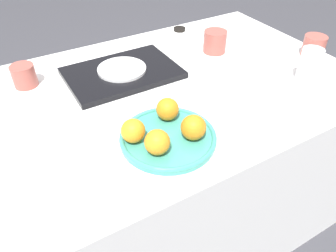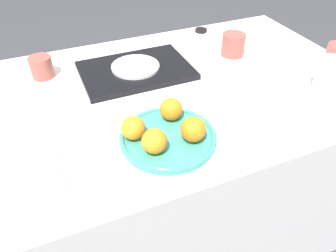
{
  "view_description": "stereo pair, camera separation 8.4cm",
  "coord_description": "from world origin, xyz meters",
  "px_view_note": "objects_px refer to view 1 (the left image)",
  "views": [
    {
      "loc": [
        -0.44,
        -0.8,
        1.29
      ],
      "look_at": [
        -0.11,
        -0.24,
        0.76
      ],
      "focal_mm": 35.0,
      "sensor_mm": 36.0,
      "label": 1
    },
    {
      "loc": [
        -0.37,
        -0.84,
        1.29
      ],
      "look_at": [
        -0.11,
        -0.24,
        0.76
      ],
      "focal_mm": 35.0,
      "sensor_mm": 36.0,
      "label": 2
    }
  ],
  "objects_px": {
    "napkin": "(35,195)",
    "soy_dish": "(180,29)",
    "cup_2": "(215,42)",
    "cup_1": "(314,46)",
    "water_glass": "(309,66)",
    "orange_2": "(167,109)",
    "fruit_platter": "(168,137)",
    "orange_1": "(157,142)",
    "side_plate": "(122,69)",
    "orange_3": "(133,131)",
    "cup_0": "(24,76)",
    "orange_0": "(193,127)",
    "serving_tray": "(122,73)"
  },
  "relations": [
    {
      "from": "fruit_platter",
      "to": "orange_0",
      "type": "distance_m",
      "value": 0.07
    },
    {
      "from": "fruit_platter",
      "to": "napkin",
      "type": "xyz_separation_m",
      "value": [
        -0.35,
        -0.01,
        -0.01
      ]
    },
    {
      "from": "napkin",
      "to": "soy_dish",
      "type": "bearing_deg",
      "value": 39.15
    },
    {
      "from": "orange_1",
      "to": "cup_1",
      "type": "xyz_separation_m",
      "value": [
        0.77,
        0.18,
        -0.01
      ]
    },
    {
      "from": "fruit_platter",
      "to": "orange_2",
      "type": "xyz_separation_m",
      "value": [
        0.04,
        0.07,
        0.04
      ]
    },
    {
      "from": "water_glass",
      "to": "orange_2",
      "type": "bearing_deg",
      "value": 175.45
    },
    {
      "from": "orange_1",
      "to": "orange_2",
      "type": "relative_size",
      "value": 1.01
    },
    {
      "from": "cup_2",
      "to": "fruit_platter",
      "type": "bearing_deg",
      "value": -139.18
    },
    {
      "from": "fruit_platter",
      "to": "soy_dish",
      "type": "bearing_deg",
      "value": 55.72
    },
    {
      "from": "orange_1",
      "to": "cup_1",
      "type": "distance_m",
      "value": 0.79
    },
    {
      "from": "cup_2",
      "to": "cup_1",
      "type": "bearing_deg",
      "value": -36.43
    },
    {
      "from": "fruit_platter",
      "to": "orange_0",
      "type": "bearing_deg",
      "value": -33.37
    },
    {
      "from": "orange_3",
      "to": "cup_1",
      "type": "relative_size",
      "value": 0.77
    },
    {
      "from": "fruit_platter",
      "to": "water_glass",
      "type": "relative_size",
      "value": 2.19
    },
    {
      "from": "orange_2",
      "to": "water_glass",
      "type": "distance_m",
      "value": 0.51
    },
    {
      "from": "soy_dish",
      "to": "orange_2",
      "type": "bearing_deg",
      "value": -124.88
    },
    {
      "from": "cup_0",
      "to": "napkin",
      "type": "height_order",
      "value": "cup_0"
    },
    {
      "from": "cup_2",
      "to": "orange_1",
      "type": "bearing_deg",
      "value": -139.7
    },
    {
      "from": "fruit_platter",
      "to": "orange_1",
      "type": "bearing_deg",
      "value": -144.21
    },
    {
      "from": "cup_2",
      "to": "napkin",
      "type": "height_order",
      "value": "cup_2"
    },
    {
      "from": "cup_2",
      "to": "napkin",
      "type": "distance_m",
      "value": 0.86
    },
    {
      "from": "orange_2",
      "to": "serving_tray",
      "type": "height_order",
      "value": "orange_2"
    },
    {
      "from": "fruit_platter",
      "to": "orange_3",
      "type": "distance_m",
      "value": 0.1
    },
    {
      "from": "orange_0",
      "to": "napkin",
      "type": "bearing_deg",
      "value": 176.75
    },
    {
      "from": "orange_0",
      "to": "orange_1",
      "type": "xyz_separation_m",
      "value": [
        -0.11,
        -0.0,
        -0.0
      ]
    },
    {
      "from": "side_plate",
      "to": "soy_dish",
      "type": "bearing_deg",
      "value": 31.5
    },
    {
      "from": "fruit_platter",
      "to": "orange_0",
      "type": "xyz_separation_m",
      "value": [
        0.05,
        -0.04,
        0.04
      ]
    },
    {
      "from": "orange_0",
      "to": "orange_3",
      "type": "relative_size",
      "value": 1.05
    },
    {
      "from": "serving_tray",
      "to": "cup_2",
      "type": "distance_m",
      "value": 0.39
    },
    {
      "from": "orange_1",
      "to": "serving_tray",
      "type": "bearing_deg",
      "value": 77.89
    },
    {
      "from": "orange_3",
      "to": "napkin",
      "type": "relative_size",
      "value": 0.44
    },
    {
      "from": "orange_0",
      "to": "soy_dish",
      "type": "bearing_deg",
      "value": 60.8
    },
    {
      "from": "water_glass",
      "to": "napkin",
      "type": "height_order",
      "value": "water_glass"
    },
    {
      "from": "fruit_platter",
      "to": "orange_1",
      "type": "xyz_separation_m",
      "value": [
        -0.05,
        -0.04,
        0.04
      ]
    },
    {
      "from": "napkin",
      "to": "cup_0",
      "type": "bearing_deg",
      "value": 80.34
    },
    {
      "from": "serving_tray",
      "to": "side_plate",
      "type": "xyz_separation_m",
      "value": [
        -0.0,
        0.0,
        0.02
      ]
    },
    {
      "from": "side_plate",
      "to": "napkin",
      "type": "height_order",
      "value": "side_plate"
    },
    {
      "from": "fruit_platter",
      "to": "orange_1",
      "type": "distance_m",
      "value": 0.07
    },
    {
      "from": "fruit_platter",
      "to": "serving_tray",
      "type": "bearing_deg",
      "value": 84.5
    },
    {
      "from": "orange_3",
      "to": "side_plate",
      "type": "height_order",
      "value": "orange_3"
    },
    {
      "from": "soy_dish",
      "to": "side_plate",
      "type": "bearing_deg",
      "value": -148.5
    },
    {
      "from": "fruit_platter",
      "to": "cup_2",
      "type": "height_order",
      "value": "cup_2"
    },
    {
      "from": "orange_1",
      "to": "soy_dish",
      "type": "bearing_deg",
      "value": 54.13
    },
    {
      "from": "fruit_platter",
      "to": "cup_1",
      "type": "xyz_separation_m",
      "value": [
        0.72,
        0.14,
        0.03
      ]
    },
    {
      "from": "cup_0",
      "to": "soy_dish",
      "type": "relative_size",
      "value": 1.45
    },
    {
      "from": "cup_0",
      "to": "napkin",
      "type": "relative_size",
      "value": 0.53
    },
    {
      "from": "orange_0",
      "to": "cup_0",
      "type": "relative_size",
      "value": 0.87
    },
    {
      "from": "orange_1",
      "to": "orange_2",
      "type": "distance_m",
      "value": 0.14
    },
    {
      "from": "orange_0",
      "to": "side_plate",
      "type": "bearing_deg",
      "value": 92.54
    },
    {
      "from": "orange_2",
      "to": "soy_dish",
      "type": "distance_m",
      "value": 0.66
    }
  ]
}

